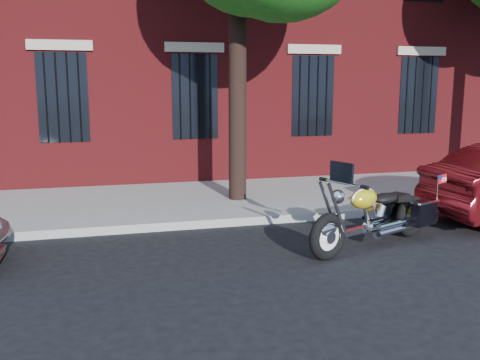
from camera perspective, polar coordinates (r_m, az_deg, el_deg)
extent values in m
plane|color=black|center=(8.36, 1.29, -7.28)|extent=(120.00, 120.00, 0.00)
cube|color=gray|center=(9.62, -0.94, -4.45)|extent=(40.00, 0.16, 0.15)
cube|color=gray|center=(11.41, -3.14, -2.11)|extent=(40.00, 3.60, 0.15)
cube|color=black|center=(12.96, -4.86, 8.83)|extent=(1.10, 0.14, 2.00)
cube|color=#B2A893|center=(12.96, -4.91, 13.92)|extent=(1.40, 0.20, 0.22)
cylinder|color=black|center=(12.89, -4.80, 8.82)|extent=(0.04, 0.04, 2.00)
cylinder|color=black|center=(10.90, -0.27, 10.17)|extent=(0.36, 0.36, 5.00)
torus|color=black|center=(7.80, 9.34, -5.98)|extent=(0.70, 0.42, 0.70)
torus|color=black|center=(9.30, 17.73, -3.69)|extent=(0.70, 0.42, 0.70)
cylinder|color=white|center=(7.80, 9.34, -5.98)|extent=(0.50, 0.26, 0.52)
cylinder|color=white|center=(9.30, 17.73, -3.69)|extent=(0.50, 0.26, 0.52)
ellipsoid|color=white|center=(7.78, 9.36, -5.24)|extent=(0.39, 0.27, 0.20)
ellipsoid|color=yellow|center=(9.27, 17.78, -2.94)|extent=(0.39, 0.28, 0.20)
cube|color=white|center=(8.53, 13.90, -4.88)|extent=(1.48, 0.71, 0.08)
cylinder|color=white|center=(8.58, 14.12, -4.96)|extent=(0.38, 0.30, 0.33)
cylinder|color=white|center=(8.87, 17.17, -4.53)|extent=(1.23, 0.60, 0.09)
ellipsoid|color=yellow|center=(8.25, 13.05, -1.95)|extent=(0.59, 0.47, 0.30)
ellipsoid|color=black|center=(8.66, 15.23, -1.89)|extent=(0.58, 0.47, 0.16)
cube|color=black|center=(9.40, 16.31, -2.75)|extent=(0.52, 0.35, 0.40)
cube|color=black|center=(9.10, 19.05, -3.32)|extent=(0.52, 0.35, 0.40)
cylinder|color=white|center=(7.84, 10.95, -0.33)|extent=(0.35, 0.76, 0.04)
sphere|color=white|center=(7.80, 10.40, -1.77)|extent=(0.27, 0.27, 0.21)
cube|color=black|center=(7.78, 10.79, 0.84)|extent=(0.20, 0.40, 0.29)
cube|color=red|center=(9.30, 20.77, 0.12)|extent=(0.22, 0.10, 0.15)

